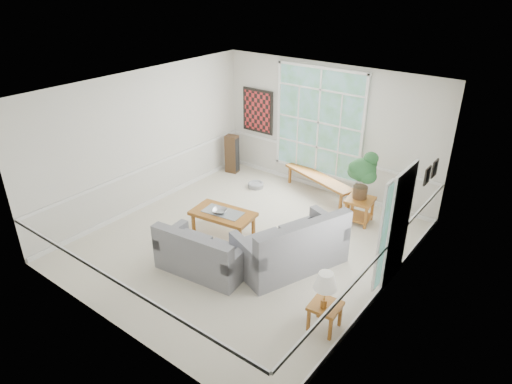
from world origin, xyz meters
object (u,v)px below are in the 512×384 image
Objects in this scene: loveseat_front at (203,249)px; side_table at (325,316)px; loveseat_right at (290,239)px; coffee_table at (223,223)px; end_table at (359,210)px.

loveseat_front reaches higher than side_table.
loveseat_right is at bearing 36.07° from loveseat_front.
loveseat_right is 1.69m from coffee_table.
side_table is at bearing -7.11° from loveseat_front.
coffee_table is at bearing -161.93° from loveseat_right.
loveseat_right is 1.71m from side_table.
coffee_table is (-1.66, 0.09, -0.29)m from loveseat_right.
loveseat_front is 1.28m from coffee_table.
loveseat_front is 1.27× the size of coffee_table.
side_table is (2.98, -1.14, -0.01)m from coffee_table.
end_table is 3.36m from side_table.
end_table is at bearing 102.92° from loveseat_right.
loveseat_right is 4.33× the size of side_table.
loveseat_right is 1.54m from loveseat_front.
loveseat_front is 2.45m from side_table.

